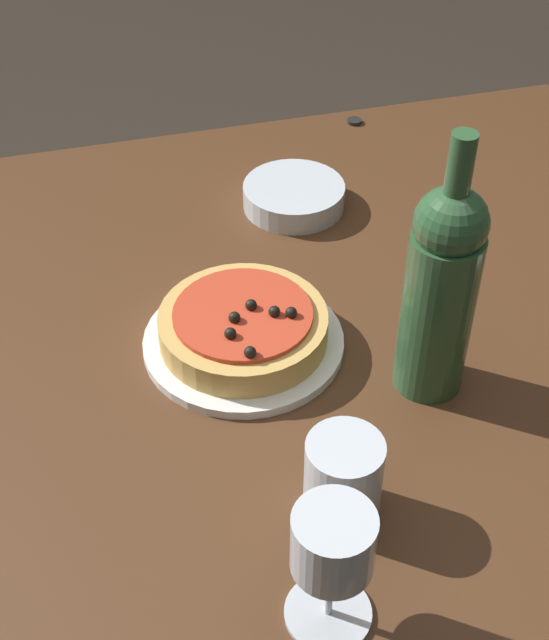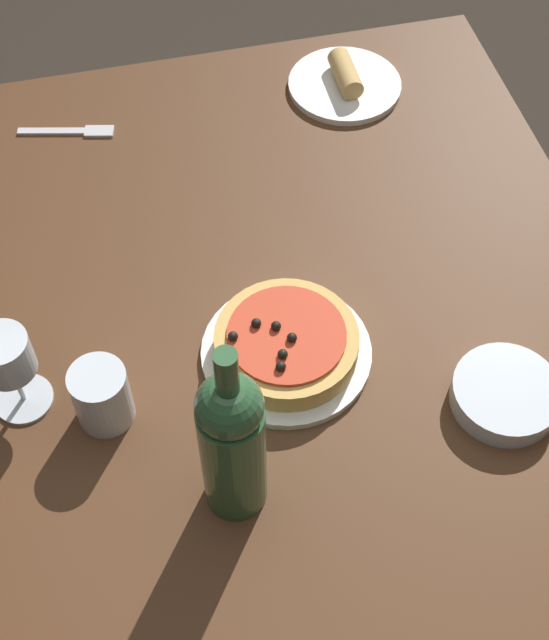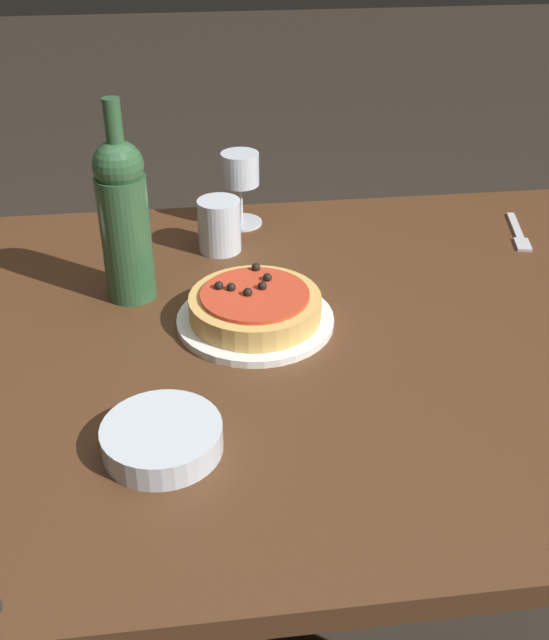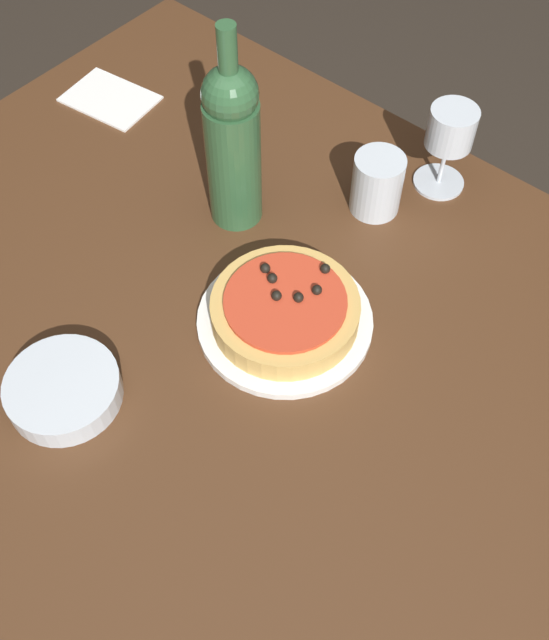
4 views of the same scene
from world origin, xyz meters
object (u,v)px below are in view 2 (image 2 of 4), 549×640
at_px(dinner_plate, 287,355).
at_px(side_bowl, 505,394).
at_px(wine_glass, 7,360).
at_px(wine_bottle, 232,442).
at_px(side_plate, 345,82).
at_px(water_cup, 102,396).
at_px(fork, 73,131).
at_px(pizza, 287,344).
at_px(dining_table, 306,381).

distance_m(dinner_plate, side_bowl, 0.30).
xyz_separation_m(dinner_plate, wine_glass, (0.01, 0.37, 0.10)).
relative_size(wine_bottle, side_bowl, 2.19).
distance_m(dinner_plate, wine_bottle, 0.25).
relative_size(side_bowl, side_plate, 0.73).
height_order(water_cup, fork, water_cup).
xyz_separation_m(pizza, fork, (0.53, 0.25, -0.03)).
distance_m(pizza, water_cup, 0.26).
bearing_deg(water_cup, fork, -1.07).
distance_m(dining_table, wine_glass, 0.44).
bearing_deg(water_cup, side_plate, -41.10).
height_order(dinner_plate, water_cup, water_cup).
bearing_deg(pizza, dinner_plate, -78.09).
relative_size(wine_glass, side_plate, 0.71).
relative_size(water_cup, fork, 0.58).
xyz_separation_m(pizza, side_bowl, (-0.14, -0.27, -0.01)).
xyz_separation_m(fork, side_plate, (0.00, -0.49, 0.01)).
bearing_deg(side_plate, water_cup, 138.90).
bearing_deg(side_plate, dinner_plate, 156.10).
relative_size(wine_glass, water_cup, 1.48).
height_order(wine_glass, wine_bottle, wine_bottle).
bearing_deg(side_plate, side_bowl, -177.17).
relative_size(pizza, wine_bottle, 0.63).
distance_m(wine_glass, water_cup, 0.13).
relative_size(dining_table, pizza, 6.79).
bearing_deg(side_bowl, dinner_plate, 63.02).
height_order(dining_table, fork, fork).
relative_size(dinner_plate, wine_glass, 1.69).
height_order(dinner_plate, fork, dinner_plate).
distance_m(pizza, fork, 0.59).
bearing_deg(dinner_plate, wine_glass, 87.71).
xyz_separation_m(dining_table, dinner_plate, (-0.00, 0.03, 0.09)).
bearing_deg(wine_glass, fork, -12.89).
xyz_separation_m(wine_glass, wine_bottle, (-0.20, -0.25, 0.04)).
xyz_separation_m(dining_table, fork, (0.53, 0.28, 0.08)).
relative_size(wine_glass, fork, 0.87).
bearing_deg(side_plate, wine_glass, 130.77).
bearing_deg(dinner_plate, water_cup, 97.36).
bearing_deg(pizza, water_cup, 97.36).
distance_m(dining_table, side_bowl, 0.29).
height_order(dining_table, dinner_plate, dinner_plate).
bearing_deg(side_bowl, water_cup, 78.86).
bearing_deg(pizza, side_plate, -23.92).
height_order(pizza, wine_bottle, wine_bottle).
height_order(dining_table, side_plate, side_plate).
xyz_separation_m(pizza, wine_glass, (0.01, 0.37, 0.07)).
bearing_deg(water_cup, wine_bottle, -136.20).
bearing_deg(fork, dinner_plate, -51.82).
xyz_separation_m(water_cup, fork, (0.56, -0.01, -0.05)).
bearing_deg(side_bowl, fork, 37.80).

